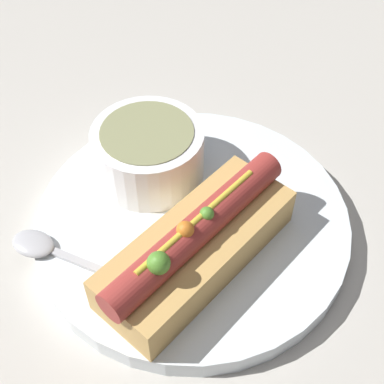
{
  "coord_description": "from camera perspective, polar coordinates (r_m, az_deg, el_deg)",
  "views": [
    {
      "loc": [
        -0.07,
        -0.29,
        0.39
      ],
      "look_at": [
        0.0,
        0.0,
        0.05
      ],
      "focal_mm": 50.0,
      "sensor_mm": 36.0,
      "label": 1
    }
  ],
  "objects": [
    {
      "name": "soup_bowl",
      "position": [
        0.49,
        -4.68,
        4.44
      ],
      "size": [
        0.1,
        0.1,
        0.05
      ],
      "color": "white",
      "rests_on": "dinner_plate"
    },
    {
      "name": "hot_dog",
      "position": [
        0.42,
        0.52,
        -5.58
      ],
      "size": [
        0.18,
        0.15,
        0.06
      ],
      "rotation": [
        0.0,
        0.0,
        0.59
      ],
      "color": "tan",
      "rests_on": "dinner_plate"
    },
    {
      "name": "dinner_plate",
      "position": [
        0.48,
        0.0,
        -3.21
      ],
      "size": [
        0.28,
        0.28,
        0.02
      ],
      "color": "white",
      "rests_on": "ground_plane"
    },
    {
      "name": "ground_plane",
      "position": [
        0.49,
        0.0,
        -3.92
      ],
      "size": [
        4.0,
        4.0,
        0.0
      ],
      "primitive_type": "plane",
      "color": "#BCB7AD"
    },
    {
      "name": "spoon",
      "position": [
        0.46,
        -14.36,
        -6.13
      ],
      "size": [
        0.14,
        0.12,
        0.01
      ],
      "rotation": [
        0.0,
        0.0,
        2.46
      ],
      "color": "#B7B7BC",
      "rests_on": "dinner_plate"
    }
  ]
}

